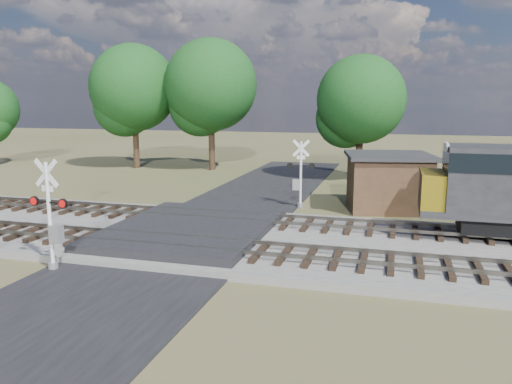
% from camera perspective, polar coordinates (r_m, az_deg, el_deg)
% --- Properties ---
extents(ground, '(160.00, 160.00, 0.00)m').
position_cam_1_polar(ground, '(23.00, -7.89, -5.49)').
color(ground, '#464E29').
rests_on(ground, ground).
extents(ballast_bed, '(140.00, 10.00, 0.30)m').
position_cam_1_polar(ballast_bed, '(21.63, 17.93, -6.51)').
color(ballast_bed, gray).
rests_on(ballast_bed, ground).
extents(road, '(7.00, 60.00, 0.08)m').
position_cam_1_polar(road, '(22.99, -7.89, -5.39)').
color(road, black).
rests_on(road, ground).
extents(crossing_panel, '(7.00, 9.00, 0.62)m').
position_cam_1_polar(crossing_panel, '(23.36, -7.42, -4.43)').
color(crossing_panel, '#262628').
rests_on(crossing_panel, ground).
extents(track_near, '(140.00, 2.60, 0.33)m').
position_cam_1_polar(track_near, '(20.02, -1.97, -6.57)').
color(track_near, black).
rests_on(track_near, ballast_bed).
extents(track_far, '(140.00, 2.60, 0.33)m').
position_cam_1_polar(track_far, '(24.66, 1.58, -3.33)').
color(track_far, black).
rests_on(track_far, ballast_bed).
extents(crossing_signal_near, '(1.69, 0.38, 4.20)m').
position_cam_1_polar(crossing_signal_near, '(19.82, -22.28, -3.52)').
color(crossing_signal_near, silver).
rests_on(crossing_signal_near, ground).
extents(crossing_signal_far, '(1.63, 0.38, 4.05)m').
position_cam_1_polar(crossing_signal_far, '(29.54, 4.96, 1.43)').
color(crossing_signal_far, silver).
rests_on(crossing_signal_far, ground).
extents(equipment_shed, '(5.57, 5.57, 3.26)m').
position_cam_1_polar(equipment_shed, '(30.06, 14.84, 1.21)').
color(equipment_shed, '#402B1B').
rests_on(equipment_shed, ground).
extents(treeline, '(79.33, 11.09, 11.83)m').
position_cam_1_polar(treeline, '(41.21, 14.81, 10.99)').
color(treeline, black).
rests_on(treeline, ground).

